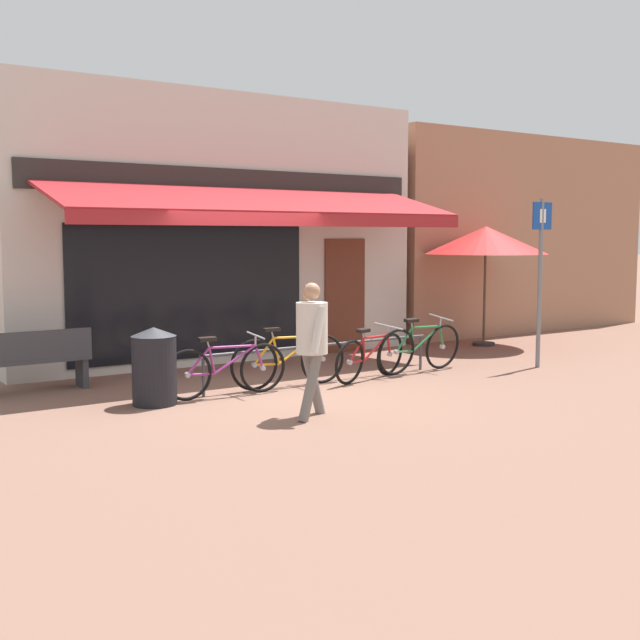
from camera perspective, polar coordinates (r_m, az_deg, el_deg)
name	(u,v)px	position (r m, az deg, el deg)	size (l,w,h in m)	color
ground_plane	(274,390)	(11.31, -3.26, -4.99)	(160.00, 160.00, 0.00)	brown
shop_front	(197,229)	(14.96, -8.72, 6.40)	(7.56, 4.80, 4.56)	beige
neighbour_building	(475,235)	(19.90, 10.93, 5.96)	(7.32, 4.00, 4.36)	#9E7056
bike_rack_rail	(322,350)	(11.84, 0.13, -2.12)	(3.97, 0.04, 0.57)	#47494F
bicycle_purple	(226,369)	(10.83, -6.73, -3.51)	(1.80, 0.52, 0.84)	black
bicycle_orange	(289,360)	(11.46, -2.23, -2.86)	(1.83, 0.52, 0.87)	black
bicycle_red	(370,356)	(12.03, 3.60, -2.59)	(1.67, 0.62, 0.83)	black
bicycle_green	(420,348)	(12.78, 7.12, -1.96)	(1.76, 0.52, 0.90)	black
pedestrian_adult	(312,335)	(9.45, -0.59, -1.11)	(0.55, 0.66, 1.63)	slate
litter_bin	(154,366)	(10.45, -11.71, -3.22)	(0.58, 0.58, 1.00)	black
parking_sign	(540,266)	(13.54, 15.40, 3.73)	(0.44, 0.07, 2.76)	slate
cafe_parasol	(486,241)	(16.04, 11.70, 5.55)	(2.40, 2.40, 2.34)	#4C3D2D
park_bench	(31,360)	(11.69, -19.86, -2.68)	(1.60, 0.46, 0.87)	#38383D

